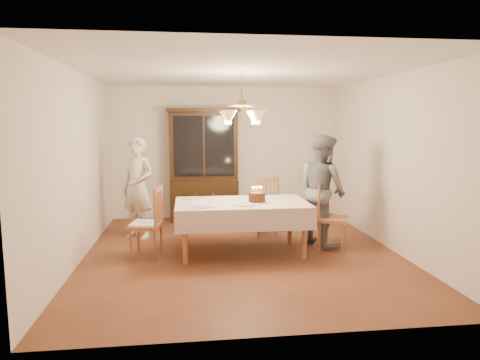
{
  "coord_description": "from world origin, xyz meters",
  "views": [
    {
      "loc": [
        -0.77,
        -6.03,
        1.89
      ],
      "look_at": [
        0.0,
        0.2,
        1.05
      ],
      "focal_mm": 32.0,
      "sensor_mm": 36.0,
      "label": 1
    }
  ],
  "objects": [
    {
      "name": "adult_in_grey",
      "position": [
        1.3,
        0.3,
        0.86
      ],
      "size": [
        0.9,
        1.01,
        1.72
      ],
      "primitive_type": "imported",
      "rotation": [
        0.0,
        0.0,
        1.93
      ],
      "color": "slate",
      "rests_on": "ground"
    },
    {
      "name": "place_setting_near_right",
      "position": [
        0.04,
        -0.26,
        0.77
      ],
      "size": [
        0.41,
        0.26,
        0.02
      ],
      "color": "white",
      "rests_on": "dining_table"
    },
    {
      "name": "place_setting_near_left",
      "position": [
        -0.56,
        -0.32,
        0.77
      ],
      "size": [
        0.38,
        0.23,
        0.02
      ],
      "color": "white",
      "rests_on": "dining_table"
    },
    {
      "name": "birthday_cake",
      "position": [
        0.21,
        -0.08,
        0.83
      ],
      "size": [
        0.3,
        0.3,
        0.23
      ],
      "color": "white",
      "rests_on": "dining_table"
    },
    {
      "name": "place_setting_far_left",
      "position": [
        -0.64,
        0.33,
        0.77
      ],
      "size": [
        0.42,
        0.27,
        0.02
      ],
      "color": "white",
      "rests_on": "dining_table"
    },
    {
      "name": "china_hutch",
      "position": [
        -0.46,
        2.25,
        1.04
      ],
      "size": [
        1.38,
        0.54,
        2.16
      ],
      "color": "black",
      "rests_on": "ground"
    },
    {
      "name": "chair_left_end",
      "position": [
        -1.36,
        -0.02,
        0.45
      ],
      "size": [
        0.5,
        0.51,
        1.0
      ],
      "color": "brown",
      "rests_on": "ground"
    },
    {
      "name": "chair_far_side",
      "position": [
        0.47,
        0.95,
        0.44
      ],
      "size": [
        0.57,
        0.56,
        1.0
      ],
      "color": "brown",
      "rests_on": "ground"
    },
    {
      "name": "elderly_woman",
      "position": [
        -1.58,
        1.05,
        0.83
      ],
      "size": [
        0.73,
        0.67,
        1.67
      ],
      "primitive_type": "imported",
      "rotation": [
        0.0,
        0.0,
        -0.61
      ],
      "color": "#ECE3C7",
      "rests_on": "ground"
    },
    {
      "name": "chair_right_end",
      "position": [
        1.38,
        0.07,
        0.44
      ],
      "size": [
        0.56,
        0.57,
        1.0
      ],
      "color": "brown",
      "rests_on": "ground"
    },
    {
      "name": "ground",
      "position": [
        0.0,
        0.0,
        0.0
      ],
      "size": [
        5.0,
        5.0,
        0.0
      ],
      "primitive_type": "plane",
      "color": "#592C19",
      "rests_on": "ground"
    },
    {
      "name": "dining_table",
      "position": [
        0.0,
        0.0,
        0.68
      ],
      "size": [
        1.9,
        1.1,
        0.76
      ],
      "color": "brown",
      "rests_on": "ground"
    },
    {
      "name": "chandelier",
      "position": [
        -0.0,
        -0.0,
        1.98
      ],
      "size": [
        0.62,
        0.62,
        0.73
      ],
      "color": "#BF8C3F",
      "rests_on": "ground"
    },
    {
      "name": "room_shell",
      "position": [
        0.0,
        0.0,
        1.58
      ],
      "size": [
        5.0,
        5.0,
        5.0
      ],
      "color": "white",
      "rests_on": "ground"
    }
  ]
}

